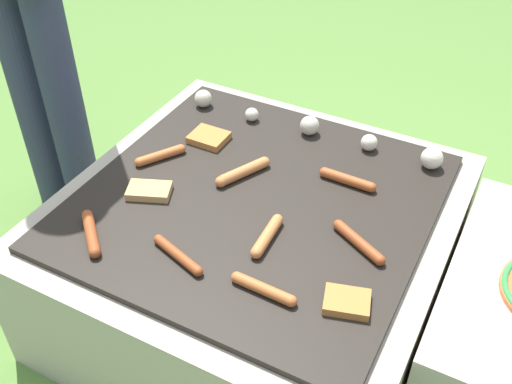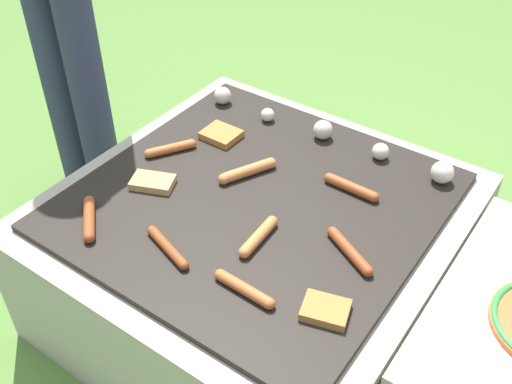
% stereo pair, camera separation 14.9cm
% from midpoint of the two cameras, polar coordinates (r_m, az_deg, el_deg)
% --- Properties ---
extents(ground_plane, '(14.00, 14.00, 0.00)m').
position_cam_midpoint_polar(ground_plane, '(1.79, -2.42, -10.62)').
color(ground_plane, '#567F38').
extents(grill, '(0.96, 0.96, 0.40)m').
position_cam_midpoint_polar(grill, '(1.64, -2.61, -6.14)').
color(grill, '#A89E8C').
rests_on(grill, ground_plane).
extents(sausage_back_right, '(0.09, 0.15, 0.03)m').
position_cam_midpoint_polar(sausage_back_right, '(1.57, -3.94, 1.87)').
color(sausage_back_right, '#C6753D').
rests_on(sausage_back_right, grill).
extents(sausage_mid_right, '(0.12, 0.12, 0.03)m').
position_cam_midpoint_polar(sausage_mid_right, '(1.46, -18.31, -3.88)').
color(sausage_mid_right, '#93421E').
rests_on(sausage_mid_right, grill).
extents(sausage_mid_left, '(0.16, 0.03, 0.03)m').
position_cam_midpoint_polar(sausage_mid_left, '(1.55, 6.01, 1.06)').
color(sausage_mid_left, '#A34C23').
rests_on(sausage_mid_left, grill).
extents(sausage_front_right, '(0.15, 0.09, 0.03)m').
position_cam_midpoint_polar(sausage_front_right, '(1.38, 6.70, -4.89)').
color(sausage_front_right, '#93421E').
rests_on(sausage_front_right, grill).
extents(sausage_front_left, '(0.16, 0.07, 0.02)m').
position_cam_midpoint_polar(sausage_front_left, '(1.36, -10.60, -6.05)').
color(sausage_front_left, '#93421E').
rests_on(sausage_front_left, grill).
extents(sausage_back_center, '(0.03, 0.15, 0.03)m').
position_cam_midpoint_polar(sausage_back_center, '(1.38, -2.03, -4.33)').
color(sausage_back_center, '#C6753D').
rests_on(sausage_back_center, grill).
extents(sausage_back_left, '(0.09, 0.13, 0.03)m').
position_cam_midpoint_polar(sausage_back_left, '(1.66, -11.65, 3.34)').
color(sausage_back_left, '#B7602D').
rests_on(sausage_back_left, grill).
extents(sausage_front_center, '(0.16, 0.03, 0.03)m').
position_cam_midpoint_polar(sausage_front_center, '(1.27, -2.69, -9.38)').
color(sausage_front_center, '#B7602D').
rests_on(sausage_front_center, grill).
extents(bread_slice_right, '(0.13, 0.10, 0.02)m').
position_cam_midpoint_polar(bread_slice_right, '(1.55, -12.87, 0.01)').
color(bread_slice_right, tan).
rests_on(bread_slice_right, grill).
extents(bread_slice_left, '(0.10, 0.09, 0.02)m').
position_cam_midpoint_polar(bread_slice_left, '(1.71, -7.02, 5.08)').
color(bread_slice_left, '#B27033').
rests_on(bread_slice_left, grill).
extents(bread_slice_center, '(0.11, 0.10, 0.02)m').
position_cam_midpoint_polar(bread_slice_center, '(1.25, 5.26, -10.55)').
color(bread_slice_center, '#B27033').
rests_on(bread_slice_center, grill).
extents(mushroom_row, '(0.76, 0.07, 0.06)m').
position_cam_midpoint_polar(mushroom_row, '(1.71, 3.76, 5.86)').
color(mushroom_row, beige).
rests_on(mushroom_row, grill).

